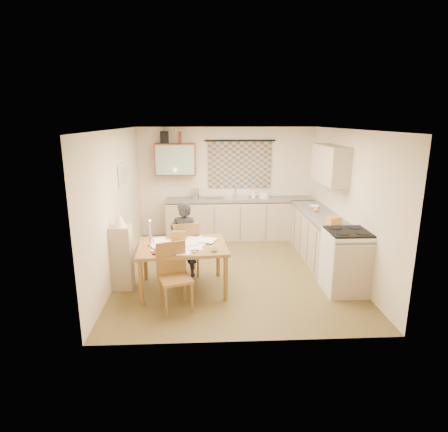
{
  "coord_description": "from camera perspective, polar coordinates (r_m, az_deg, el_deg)",
  "views": [
    {
      "loc": [
        -0.49,
        -6.32,
        2.66
      ],
      "look_at": [
        -0.16,
        0.2,
        0.97
      ],
      "focal_mm": 30.0,
      "sensor_mm": 36.0,
      "label": 1
    }
  ],
  "objects": [
    {
      "name": "framed_print",
      "position": [
        6.95,
        -15.23,
        6.06
      ],
      "size": [
        0.04,
        0.5,
        0.4
      ],
      "primitive_type": "cube",
      "color": "beige",
      "rests_on": "wall_left"
    },
    {
      "name": "tap",
      "position": [
        8.63,
        1.75,
        3.82
      ],
      "size": [
        0.04,
        0.04,
        0.28
      ],
      "primitive_type": "cylinder",
      "rotation": [
        0.0,
        0.0,
        0.43
      ],
      "color": "silver",
      "rests_on": "counter_back"
    },
    {
      "name": "mug",
      "position": [
        5.6,
        -1.47,
        -4.96
      ],
      "size": [
        0.13,
        0.13,
        0.09
      ],
      "primitive_type": "imported",
      "rotation": [
        0.0,
        0.0,
        0.1
      ],
      "color": "white",
      "rests_on": "dining_table"
    },
    {
      "name": "wall_left",
      "position": [
        6.65,
        -16.02,
        1.7
      ],
      "size": [
        0.02,
        4.5,
        2.5
      ],
      "primitive_type": "cube",
      "color": "#EFE0C3",
      "rests_on": "floor"
    },
    {
      "name": "counter_back",
      "position": [
        8.59,
        2.32,
        -0.39
      ],
      "size": [
        3.3,
        0.62,
        0.92
      ],
      "color": "tan",
      "rests_on": "floor"
    },
    {
      "name": "wall_cabinet",
      "position": [
        8.47,
        -7.41,
        8.56
      ],
      "size": [
        0.9,
        0.34,
        0.7
      ],
      "primitive_type": "cube",
      "color": "maroon",
      "rests_on": "wall_back"
    },
    {
      "name": "stove",
      "position": [
        6.21,
        18.1,
        -6.59
      ],
      "size": [
        0.65,
        0.65,
        1.0
      ],
      "color": "white",
      "rests_on": "floor"
    },
    {
      "name": "fruit_orange",
      "position": [
        7.45,
        13.9,
        0.97
      ],
      "size": [
        0.1,
        0.1,
        0.1
      ],
      "primitive_type": "sphere",
      "color": "orange",
      "rests_on": "counter_right"
    },
    {
      "name": "candle_holder",
      "position": [
        5.94,
        -11.14,
        -3.61
      ],
      "size": [
        0.08,
        0.08,
        0.18
      ],
      "primitive_type": "cylinder",
      "rotation": [
        0.0,
        0.0,
        0.37
      ],
      "color": "silver",
      "rests_on": "dining_table"
    },
    {
      "name": "letter_rack",
      "position": [
        6.11,
        -6.83,
        -3.01
      ],
      "size": [
        0.23,
        0.13,
        0.16
      ],
      "primitive_type": "cube",
      "rotation": [
        0.0,
        0.0,
        -0.16
      ],
      "color": "brown",
      "rests_on": "dining_table"
    },
    {
      "name": "bowl",
      "position": [
        7.78,
        13.55,
        1.38
      ],
      "size": [
        0.35,
        0.35,
        0.05
      ],
      "primitive_type": "imported",
      "rotation": [
        0.0,
        0.0,
        -0.36
      ],
      "color": "white",
      "rests_on": "counter_right"
    },
    {
      "name": "soap_bottle",
      "position": [
        8.55,
        4.48,
        3.39
      ],
      "size": [
        0.1,
        0.1,
        0.2
      ],
      "primitive_type": "imported",
      "rotation": [
        0.0,
        0.0,
        -0.08
      ],
      "color": "white",
      "rests_on": "counter_back"
    },
    {
      "name": "orange_box",
      "position": [
        5.64,
        -9.32,
        -5.27
      ],
      "size": [
        0.13,
        0.1,
        0.04
      ],
      "primitive_type": "cube",
      "rotation": [
        0.0,
        0.0,
        -0.15
      ],
      "color": "orange",
      "rests_on": "dining_table"
    },
    {
      "name": "eyeglasses",
      "position": [
        5.62,
        -4.62,
        -5.31
      ],
      "size": [
        0.14,
        0.08,
        0.02
      ],
      "primitive_type": "cube",
      "rotation": [
        0.0,
        0.0,
        0.27
      ],
      "color": "black",
      "rests_on": "dining_table"
    },
    {
      "name": "lampshade",
      "position": [
        6.05,
        -15.67,
        -0.5
      ],
      "size": [
        0.2,
        0.2,
        0.22
      ],
      "primitive_type": "cone",
      "color": "beige",
      "rests_on": "shelf_stand"
    },
    {
      "name": "person",
      "position": [
        6.46,
        -6.03,
        -3.57
      ],
      "size": [
        0.54,
        0.4,
        1.33
      ],
      "primitive_type": "imported",
      "rotation": [
        0.0,
        0.0,
        3.06
      ],
      "color": "black",
      "rests_on": "floor"
    },
    {
      "name": "shelf_stand",
      "position": [
        6.24,
        -15.28,
        -6.1
      ],
      "size": [
        0.32,
        0.3,
        1.04
      ],
      "primitive_type": "cube",
      "color": "tan",
      "rests_on": "floor"
    },
    {
      "name": "dining_table",
      "position": [
        6.04,
        -6.26,
        -7.77
      ],
      "size": [
        1.45,
        1.15,
        0.75
      ],
      "rotation": [
        0.0,
        0.0,
        0.09
      ],
      "color": "brown",
      "rests_on": "floor"
    },
    {
      "name": "sink",
      "position": [
        8.49,
        1.92,
        2.4
      ],
      "size": [
        0.56,
        0.46,
        0.1
      ],
      "primitive_type": "cube",
      "rotation": [
        0.0,
        0.0,
        0.01
      ],
      "color": "silver",
      "rests_on": "counter_back"
    },
    {
      "name": "book",
      "position": [
        5.83,
        -10.32,
        -4.77
      ],
      "size": [
        0.25,
        0.29,
        0.02
      ],
      "primitive_type": "imported",
      "rotation": [
        0.0,
        0.0,
        -0.21
      ],
      "color": "orange",
      "rests_on": "dining_table"
    },
    {
      "name": "curtain_rod",
      "position": [
        8.57,
        2.47,
        11.42
      ],
      "size": [
        1.6,
        0.04,
        0.04
      ],
      "primitive_type": "cylinder",
      "rotation": [
        0.0,
        1.57,
        0.0
      ],
      "color": "black",
      "rests_on": "wall_back"
    },
    {
      "name": "dish_rack",
      "position": [
        8.45,
        -1.64,
        2.82
      ],
      "size": [
        0.38,
        0.34,
        0.06
      ],
      "primitive_type": "cube",
      "rotation": [
        0.0,
        0.0,
        -0.11
      ],
      "color": "silver",
      "rests_on": "counter_back"
    },
    {
      "name": "candle_flame",
      "position": [
        5.82,
        -11.18,
        -0.69
      ],
      "size": [
        0.02,
        0.02,
        0.02
      ],
      "primitive_type": "sphere",
      "color": "#FFCC66",
      "rests_on": "dining_table"
    },
    {
      "name": "ceiling",
      "position": [
        6.34,
        1.6,
        13.15
      ],
      "size": [
        4.0,
        4.5,
        0.02
      ],
      "primitive_type": "cube",
      "color": "white",
      "rests_on": "floor"
    },
    {
      "name": "window_blind",
      "position": [
        8.64,
        2.42,
        7.78
      ],
      "size": [
        1.45,
        0.03,
        1.05
      ],
      "primitive_type": "cube",
      "color": "#2E5880",
      "rests_on": "wall_back"
    },
    {
      "name": "orange_bag",
      "position": [
        6.68,
        16.36,
        -0.66
      ],
      "size": [
        0.26,
        0.22,
        0.12
      ],
      "primitive_type": "cube",
      "rotation": [
        0.0,
        0.0,
        0.33
      ],
      "color": "orange",
      "rests_on": "counter_right"
    },
    {
      "name": "wall_front",
      "position": [
        4.33,
        3.79,
        -4.55
      ],
      "size": [
        4.0,
        0.02,
        2.5
      ],
      "primitive_type": "cube",
      "color": "#EFE0C3",
      "rests_on": "floor"
    },
    {
      "name": "upper_cabinet_right",
      "position": [
        7.3,
        15.83,
        7.59
      ],
      "size": [
        0.34,
        1.3,
        0.7
      ],
      "primitive_type": "cube",
      "color": "tan",
      "rests_on": "wall_right"
    },
    {
      "name": "wall_cabinet_glass",
      "position": [
        8.3,
        -7.5,
        8.44
      ],
      "size": [
        0.84,
        0.02,
        0.64
      ],
      "primitive_type": "cube",
      "color": "#99B2A5",
      "rests_on": "wall_back"
    },
    {
      "name": "wall_back",
      "position": [
        8.71,
        0.4,
        5.19
      ],
      "size": [
        4.0,
        0.02,
        2.5
      ],
      "primitive_type": "cube",
      "color": "#EFE0C3",
      "rests_on": "floor"
    },
    {
      "name": "counter_right",
      "position": [
        7.24,
        14.91,
        -3.76
      ],
      "size": [
        0.62,
        2.95,
        0.92
      ],
      "color": "tan",
      "rests_on": "floor"
    },
    {
      "name": "floor",
      "position": [
        6.88,
        1.45,
        -8.33
      ],
      "size": [
        4.0,
        4.5,
        0.02
      ],
      "primitive_type": "cube",
      "color": "brown",
      "rests_on": "ground"
    },
    {
      "name": "bottle_brown",
      "position": [
        8.43,
        -6.71,
        11.83
      ],
      "size": [
        0.09,
        0.09,
        0.26
      ],
      "primitive_type": "cylinder",
      "rotation": [
        0.0,
        0.0,
        0.29
      ],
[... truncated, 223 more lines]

